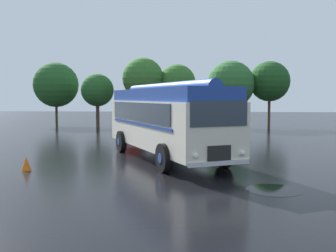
{
  "coord_description": "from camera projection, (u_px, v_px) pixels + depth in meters",
  "views": [
    {
      "loc": [
        1.13,
        -17.8,
        2.82
      ],
      "look_at": [
        -0.52,
        1.61,
        1.4
      ],
      "focal_mm": 42.0,
      "sensor_mm": 36.0,
      "label": 1
    }
  ],
  "objects": [
    {
      "name": "ground_plane",
      "position": [
        176.0,
        159.0,
        17.99
      ],
      "size": [
        120.0,
        120.0,
        0.0
      ],
      "primitive_type": "plane",
      "color": "black"
    },
    {
      "name": "car_near_left",
      "position": [
        133.0,
        123.0,
        30.17
      ],
      "size": [
        2.04,
        4.24,
        1.66
      ],
      "color": "maroon",
      "rests_on": "ground"
    },
    {
      "name": "tree_far_left",
      "position": [
        56.0,
        85.0,
        38.98
      ],
      "size": [
        4.43,
        4.43,
        6.29
      ],
      "color": "#4C3823",
      "rests_on": "ground"
    },
    {
      "name": "car_mid_right",
      "position": [
        206.0,
        124.0,
        29.34
      ],
      "size": [
        2.39,
        4.39,
        1.66
      ],
      "color": "black",
      "rests_on": "ground"
    },
    {
      "name": "tree_right_of_centre",
      "position": [
        176.0,
        83.0,
        37.03
      ],
      "size": [
        3.47,
        3.47,
        5.94
      ],
      "color": "#4C3823",
      "rests_on": "ground"
    },
    {
      "name": "car_mid_left",
      "position": [
        168.0,
        123.0,
        29.79
      ],
      "size": [
        2.04,
        4.24,
        1.66
      ],
      "color": "navy",
      "rests_on": "ground"
    },
    {
      "name": "tree_left_of_centre",
      "position": [
        97.0,
        90.0,
        37.06
      ],
      "size": [
        3.08,
        3.08,
        5.05
      ],
      "color": "#4C3823",
      "rests_on": "ground"
    },
    {
      "name": "tree_far_right",
      "position": [
        231.0,
        84.0,
        36.32
      ],
      "size": [
        4.37,
        4.37,
        6.22
      ],
      "color": "#4C3823",
      "rests_on": "ground"
    },
    {
      "name": "vintage_bus",
      "position": [
        165.0,
        118.0,
        18.0
      ],
      "size": [
        6.75,
        10.1,
        3.49
      ],
      "color": "silver",
      "rests_on": "ground"
    },
    {
      "name": "traffic_cone",
      "position": [
        26.0,
        163.0,
        15.15
      ],
      "size": [
        0.36,
        0.36,
        0.55
      ],
      "primitive_type": "cone",
      "color": "orange",
      "rests_on": "ground"
    },
    {
      "name": "puddle_patch",
      "position": [
        274.0,
        190.0,
        11.97
      ],
      "size": [
        1.71,
        1.71,
        0.01
      ],
      "primitive_type": "cylinder",
      "color": "black",
      "rests_on": "ground"
    },
    {
      "name": "tree_centre",
      "position": [
        143.0,
        78.0,
        36.55
      ],
      "size": [
        3.83,
        3.83,
        6.52
      ],
      "color": "#4C3823",
      "rests_on": "ground"
    },
    {
      "name": "tree_extra_right",
      "position": [
        270.0,
        81.0,
        36.66
      ],
      "size": [
        3.76,
        3.76,
        6.2
      ],
      "color": "#4C3823",
      "rests_on": "ground"
    }
  ]
}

